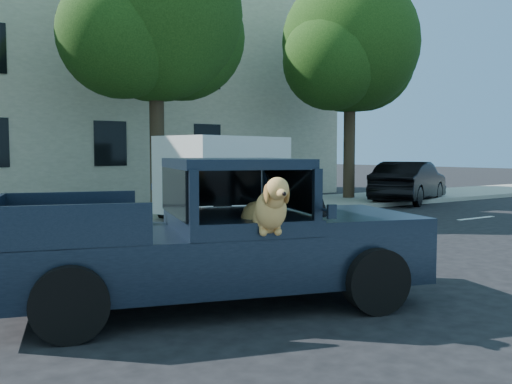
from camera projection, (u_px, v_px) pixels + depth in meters
ground at (119, 314)px, 6.65m from camera, size 120.00×120.00×0.00m
lane_stripes at (154, 254)px, 10.57m from camera, size 21.60×0.14×0.01m
street_tree_mid at (156, 24)px, 16.99m from camera, size 6.00×5.20×8.60m
street_tree_right at (351, 51)px, 21.56m from camera, size 6.00×5.20×8.60m
building_main at (29, 83)px, 21.54m from camera, size 26.00×6.00×9.00m
pickup_truck at (208, 256)px, 7.03m from camera, size 5.42×3.40×1.81m
mail_truck at (232, 185)px, 15.55m from camera, size 4.54×2.97×2.30m
parked_sedan at (409, 182)px, 21.21m from camera, size 3.39×4.94×1.54m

